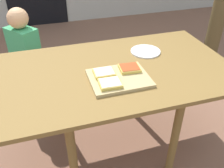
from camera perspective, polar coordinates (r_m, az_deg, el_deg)
ground_plane at (r=1.94m, az=-0.18°, el=-14.83°), size 16.00×16.00×0.00m
dining_table at (r=1.52m, az=-0.22°, el=0.95°), size 1.50×0.84×0.71m
cutting_board at (r=1.38m, az=1.65°, el=1.36°), size 0.33×0.27×0.02m
pizza_slice_far_left at (r=1.40m, az=-1.86°, el=2.67°), size 0.12×0.11×0.02m
pizza_slice_near_left at (r=1.31m, az=-0.44°, el=0.15°), size 0.12×0.11×0.02m
pizza_slice_far_right at (r=1.45m, az=4.08°, el=3.70°), size 0.13×0.11×0.02m
plate_white_right at (r=1.70m, az=7.78°, el=7.52°), size 0.20×0.20×0.01m
child_left at (r=2.10m, az=-19.20°, el=5.61°), size 0.26×0.28×0.93m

